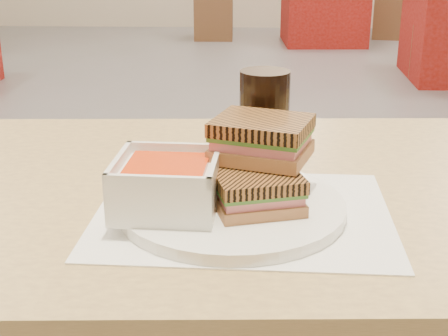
{
  "coord_description": "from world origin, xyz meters",
  "views": [
    {
      "loc": [
        0.04,
        -2.76,
        1.1
      ],
      "look_at": [
        0.01,
        -2.0,
        0.82
      ],
      "focal_mm": 51.13,
      "sensor_mm": 36.0,
      "label": 1
    }
  ],
  "objects_px": {
    "main_table": "(231,253)",
    "bg_chair_1l": "(434,49)",
    "panini_lower": "(257,192)",
    "bg_chair_2r": "(392,16)",
    "plate": "(232,207)",
    "soup_bowl": "(167,186)",
    "bg_table_2": "(324,8)",
    "cola_glass": "(264,123)",
    "bg_chair_2l": "(214,17)"
  },
  "relations": [
    {
      "from": "cola_glass",
      "to": "bg_chair_2r",
      "type": "relative_size",
      "value": 0.34
    },
    {
      "from": "cola_glass",
      "to": "bg_chair_2l",
      "type": "bearing_deg",
      "value": 94.11
    },
    {
      "from": "cola_glass",
      "to": "soup_bowl",
      "type": "bearing_deg",
      "value": -125.36
    },
    {
      "from": "cola_glass",
      "to": "main_table",
      "type": "bearing_deg",
      "value": -134.36
    },
    {
      "from": "main_table",
      "to": "soup_bowl",
      "type": "xyz_separation_m",
      "value": [
        -0.08,
        -0.13,
        0.16
      ]
    },
    {
      "from": "cola_glass",
      "to": "bg_chair_2r",
      "type": "bearing_deg",
      "value": 76.36
    },
    {
      "from": "soup_bowl",
      "to": "panini_lower",
      "type": "height_order",
      "value": "soup_bowl"
    },
    {
      "from": "bg_chair_2r",
      "to": "cola_glass",
      "type": "bearing_deg",
      "value": -103.64
    },
    {
      "from": "soup_bowl",
      "to": "bg_table_2",
      "type": "xyz_separation_m",
      "value": [
        0.83,
        5.94,
        -0.45
      ]
    },
    {
      "from": "main_table",
      "to": "bg_chair_2l",
      "type": "height_order",
      "value": "main_table"
    },
    {
      "from": "panini_lower",
      "to": "bg_chair_2l",
      "type": "bearing_deg",
      "value": 93.9
    },
    {
      "from": "plate",
      "to": "bg_table_2",
      "type": "relative_size",
      "value": 0.36
    },
    {
      "from": "bg_table_2",
      "to": "bg_chair_2r",
      "type": "distance_m",
      "value": 0.87
    },
    {
      "from": "main_table",
      "to": "bg_table_2",
      "type": "relative_size",
      "value": 1.47
    },
    {
      "from": "main_table",
      "to": "bg_chair_1l",
      "type": "xyz_separation_m",
      "value": [
        1.47,
        4.27,
        -0.43
      ]
    },
    {
      "from": "main_table",
      "to": "bg_chair_2r",
      "type": "height_order",
      "value": "main_table"
    },
    {
      "from": "plate",
      "to": "bg_chair_2l",
      "type": "distance_m",
      "value": 6.16
    },
    {
      "from": "panini_lower",
      "to": "bg_chair_2r",
      "type": "height_order",
      "value": "panini_lower"
    },
    {
      "from": "main_table",
      "to": "panini_lower",
      "type": "relative_size",
      "value": 9.67
    },
    {
      "from": "plate",
      "to": "soup_bowl",
      "type": "height_order",
      "value": "soup_bowl"
    },
    {
      "from": "bg_chair_1l",
      "to": "bg_chair_2l",
      "type": "height_order",
      "value": "bg_chair_2l"
    },
    {
      "from": "bg_table_2",
      "to": "bg_chair_2r",
      "type": "relative_size",
      "value": 1.79
    },
    {
      "from": "cola_glass",
      "to": "plate",
      "type": "bearing_deg",
      "value": -105.71
    },
    {
      "from": "bg_table_2",
      "to": "main_table",
      "type": "bearing_deg",
      "value": -97.41
    },
    {
      "from": "bg_chair_1l",
      "to": "bg_chair_2r",
      "type": "xyz_separation_m",
      "value": [
        0.06,
        1.91,
        0.02
      ]
    },
    {
      "from": "cola_glass",
      "to": "bg_chair_1l",
      "type": "bearing_deg",
      "value": 71.33
    },
    {
      "from": "panini_lower",
      "to": "plate",
      "type": "bearing_deg",
      "value": 147.79
    },
    {
      "from": "bg_chair_2r",
      "to": "main_table",
      "type": "bearing_deg",
      "value": -103.95
    },
    {
      "from": "main_table",
      "to": "bg_chair_2r",
      "type": "bearing_deg",
      "value": 76.05
    },
    {
      "from": "main_table",
      "to": "plate",
      "type": "xyz_separation_m",
      "value": [
        0.0,
        -0.1,
        0.12
      ]
    },
    {
      "from": "bg_chair_2r",
      "to": "bg_chair_2l",
      "type": "bearing_deg",
      "value": -175.27
    },
    {
      "from": "soup_bowl",
      "to": "panini_lower",
      "type": "xyz_separation_m",
      "value": [
        0.12,
        0.0,
        -0.01
      ]
    },
    {
      "from": "bg_chair_2l",
      "to": "bg_chair_2r",
      "type": "distance_m",
      "value": 1.92
    },
    {
      "from": "plate",
      "to": "bg_chair_2r",
      "type": "bearing_deg",
      "value": 76.31
    },
    {
      "from": "main_table",
      "to": "plate",
      "type": "height_order",
      "value": "plate"
    },
    {
      "from": "soup_bowl",
      "to": "bg_chair_1l",
      "type": "distance_m",
      "value": 4.7
    },
    {
      "from": "plate",
      "to": "cola_glass",
      "type": "relative_size",
      "value": 1.87
    },
    {
      "from": "cola_glass",
      "to": "bg_table_2",
      "type": "relative_size",
      "value": 0.19
    },
    {
      "from": "plate",
      "to": "panini_lower",
      "type": "xyz_separation_m",
      "value": [
        0.03,
        -0.02,
        0.03
      ]
    },
    {
      "from": "plate",
      "to": "bg_chair_2r",
      "type": "height_order",
      "value": "plate"
    },
    {
      "from": "soup_bowl",
      "to": "bg_chair_2l",
      "type": "bearing_deg",
      "value": 92.83
    },
    {
      "from": "cola_glass",
      "to": "bg_chair_2r",
      "type": "height_order",
      "value": "cola_glass"
    },
    {
      "from": "bg_chair_1l",
      "to": "bg_chair_2l",
      "type": "xyz_separation_m",
      "value": [
        -1.86,
        1.75,
        0.02
      ]
    },
    {
      "from": "main_table",
      "to": "cola_glass",
      "type": "distance_m",
      "value": 0.21
    },
    {
      "from": "plate",
      "to": "soup_bowl",
      "type": "distance_m",
      "value": 0.09
    },
    {
      "from": "cola_glass",
      "to": "bg_chair_2l",
      "type": "distance_m",
      "value": 6.02
    },
    {
      "from": "panini_lower",
      "to": "bg_table_2",
      "type": "height_order",
      "value": "panini_lower"
    },
    {
      "from": "main_table",
      "to": "cola_glass",
      "type": "xyz_separation_m",
      "value": [
        0.05,
        0.05,
        0.19
      ]
    },
    {
      "from": "main_table",
      "to": "bg_chair_1l",
      "type": "bearing_deg",
      "value": 70.95
    },
    {
      "from": "cola_glass",
      "to": "bg_chair_1l",
      "type": "xyz_separation_m",
      "value": [
        1.43,
        4.22,
        -0.62
      ]
    }
  ]
}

